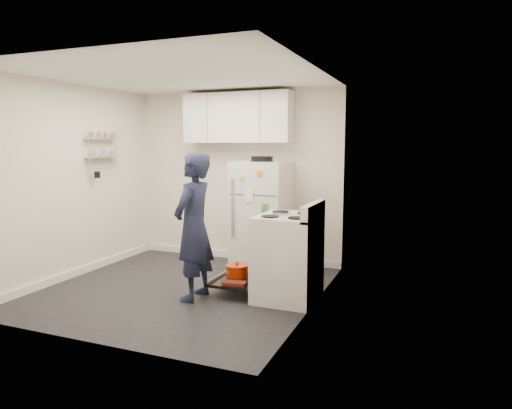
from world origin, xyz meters
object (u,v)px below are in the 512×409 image
at_px(open_oven_door, 238,276).
at_px(person, 194,227).
at_px(electric_range, 287,258).
at_px(refrigerator, 262,215).

xyz_separation_m(open_oven_door, person, (-0.35, -0.41, 0.64)).
bearing_deg(person, electric_range, 112.23).
height_order(refrigerator, person, person).
bearing_deg(person, refrigerator, 171.22).
height_order(open_oven_door, person, person).
bearing_deg(open_oven_door, electric_range, -2.54).
xyz_separation_m(electric_range, open_oven_door, (-0.61, 0.03, -0.29)).
relative_size(electric_range, open_oven_door, 1.57).
xyz_separation_m(electric_range, refrigerator, (-0.72, 1.10, 0.29)).
height_order(electric_range, person, person).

